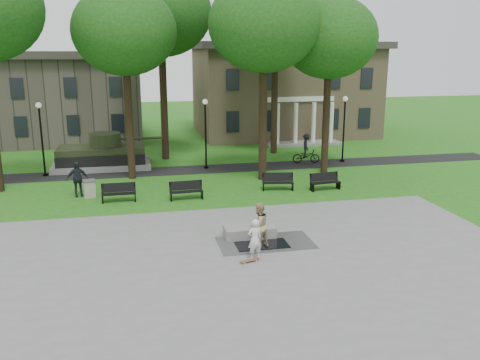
% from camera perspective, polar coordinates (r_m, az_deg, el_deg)
% --- Properties ---
extents(ground, '(120.00, 120.00, 0.00)m').
position_cam_1_polar(ground, '(23.29, -0.57, -5.42)').
color(ground, '#225F16').
rests_on(ground, ground).
extents(plaza, '(22.00, 16.00, 0.02)m').
position_cam_1_polar(plaza, '(18.77, 2.54, -10.45)').
color(plaza, gray).
rests_on(plaza, ground).
extents(footpath, '(44.00, 2.60, 0.01)m').
position_cam_1_polar(footpath, '(34.66, -4.55, 1.19)').
color(footpath, black).
rests_on(footpath, ground).
extents(building_right, '(17.00, 12.00, 8.60)m').
position_cam_1_polar(building_right, '(49.72, 4.79, 10.24)').
color(building_right, '#9E8460').
rests_on(building_right, ground).
extents(building_left, '(15.00, 10.00, 7.20)m').
position_cam_1_polar(building_left, '(48.62, -20.13, 8.46)').
color(building_left, '#4C443D').
rests_on(building_left, ground).
extents(tree_1, '(6.20, 6.20, 11.63)m').
position_cam_1_polar(tree_1, '(31.99, -12.84, 15.95)').
color(tree_1, black).
rests_on(tree_1, ground).
extents(tree_2, '(6.60, 6.60, 12.16)m').
position_cam_1_polar(tree_2, '(31.02, 2.71, 17.00)').
color(tree_2, black).
rests_on(tree_2, ground).
extents(tree_3, '(6.00, 6.00, 11.19)m').
position_cam_1_polar(tree_3, '(33.36, 10.02, 15.39)').
color(tree_3, black).
rests_on(tree_3, ground).
extents(tree_4, '(7.20, 7.20, 13.50)m').
position_cam_1_polar(tree_4, '(37.63, -8.92, 18.03)').
color(tree_4, black).
rests_on(tree_4, ground).
extents(tree_5, '(6.40, 6.40, 12.44)m').
position_cam_1_polar(tree_5, '(39.54, 4.03, 16.93)').
color(tree_5, black).
rests_on(tree_5, ground).
extents(lamp_left, '(0.36, 0.36, 4.73)m').
position_cam_1_polar(lamp_left, '(34.61, -21.42, 4.92)').
color(lamp_left, black).
rests_on(lamp_left, ground).
extents(lamp_mid, '(0.36, 0.36, 4.73)m').
position_cam_1_polar(lamp_mid, '(34.50, -3.89, 5.85)').
color(lamp_mid, black).
rests_on(lamp_mid, ground).
extents(lamp_right, '(0.36, 0.36, 4.73)m').
position_cam_1_polar(lamp_right, '(37.25, 11.61, 6.23)').
color(lamp_right, black).
rests_on(lamp_right, ground).
extents(tank_monument, '(7.45, 3.40, 2.40)m').
position_cam_1_polar(tank_monument, '(36.22, -15.20, 2.68)').
color(tank_monument, gray).
rests_on(tank_monument, ground).
extents(puddle, '(2.20, 1.20, 0.00)m').
position_cam_1_polar(puddle, '(21.32, 2.49, -7.29)').
color(puddle, black).
rests_on(puddle, plaza).
extents(concrete_block, '(2.22, 1.04, 0.45)m').
position_cam_1_polar(concrete_block, '(22.16, 1.08, -5.80)').
color(concrete_block, gray).
rests_on(concrete_block, plaza).
extents(skateboard, '(0.80, 0.41, 0.07)m').
position_cam_1_polar(skateboard, '(19.68, 1.08, -9.08)').
color(skateboard, brown).
rests_on(skateboard, plaza).
extents(skateboarder, '(0.67, 0.52, 1.62)m').
position_cam_1_polar(skateboarder, '(19.66, 1.67, -6.66)').
color(skateboarder, silver).
rests_on(skateboarder, plaza).
extents(friend_watching, '(1.16, 1.07, 1.90)m').
position_cam_1_polar(friend_watching, '(20.75, 2.11, -5.10)').
color(friend_watching, tan).
rests_on(friend_watching, plaza).
extents(pedestrian_walker, '(1.23, 0.72, 1.97)m').
position_cam_1_polar(pedestrian_walker, '(29.40, -17.81, 0.10)').
color(pedestrian_walker, black).
rests_on(pedestrian_walker, ground).
extents(cyclist, '(2.01, 1.18, 2.13)m').
position_cam_1_polar(cyclist, '(36.73, 7.45, 3.24)').
color(cyclist, black).
rests_on(cyclist, ground).
extents(park_bench_0, '(1.80, 0.53, 1.00)m').
position_cam_1_polar(park_bench_0, '(27.91, -13.46, -1.33)').
color(park_bench_0, black).
rests_on(park_bench_0, ground).
extents(park_bench_1, '(1.82, 0.61, 1.00)m').
position_cam_1_polar(park_bench_1, '(27.72, -6.06, -1.11)').
color(park_bench_1, black).
rests_on(park_bench_1, ground).
extents(park_bench_2, '(1.85, 0.83, 1.00)m').
position_cam_1_polar(park_bench_2, '(29.49, 4.24, -0.12)').
color(park_bench_2, black).
rests_on(park_bench_2, ground).
extents(park_bench_3, '(1.84, 0.73, 1.00)m').
position_cam_1_polar(park_bench_3, '(29.85, 9.51, -0.10)').
color(park_bench_3, black).
rests_on(park_bench_3, ground).
extents(trash_bin, '(0.79, 0.79, 0.96)m').
position_cam_1_polar(trash_bin, '(29.19, -16.56, -0.92)').
color(trash_bin, '#ABA58D').
rests_on(trash_bin, ground).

